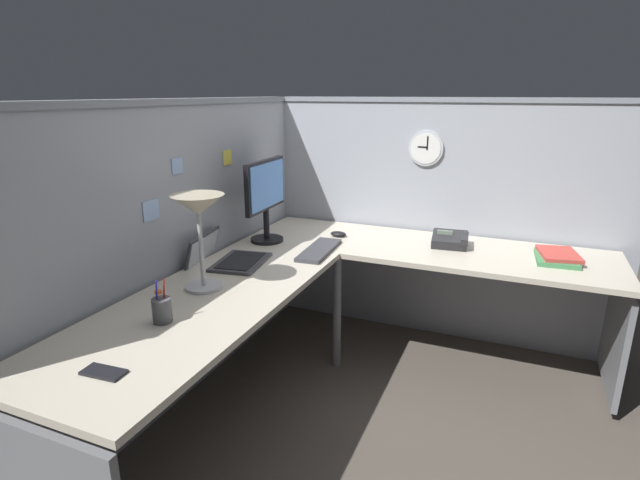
{
  "coord_description": "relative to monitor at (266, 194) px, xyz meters",
  "views": [
    {
      "loc": [
        -2.33,
        -0.77,
        1.61
      ],
      "look_at": [
        -0.1,
        0.16,
        0.88
      ],
      "focal_mm": 27.42,
      "sensor_mm": 36.0,
      "label": 1
    }
  ],
  "objects": [
    {
      "name": "cubicle_wall_right",
      "position": [
        0.67,
        -0.9,
        -0.23
      ],
      "size": [
        0.12,
        2.37,
        1.58
      ],
      "color": "#999EA8",
      "rests_on": "ground"
    },
    {
      "name": "pinned_note_leftmost",
      "position": [
        -0.57,
        0.18,
        0.24
      ],
      "size": [
        0.08,
        0.0,
        0.08
      ],
      "primitive_type": "cube",
      "color": "#99B7E5"
    },
    {
      "name": "office_phone",
      "position": [
        0.32,
        -1.06,
        -0.26
      ],
      "size": [
        0.21,
        0.22,
        0.11
      ],
      "color": "#232326",
      "rests_on": "desk"
    },
    {
      "name": "desk",
      "position": [
        -0.34,
        -0.69,
        -0.39
      ],
      "size": [
        2.35,
        2.15,
        0.73
      ],
      "color": "beige",
      "rests_on": "ground"
    },
    {
      "name": "desk_lamp_dome",
      "position": [
        -0.78,
        -0.09,
        0.07
      ],
      "size": [
        0.24,
        0.24,
        0.44
      ],
      "color": "#B7BABF",
      "rests_on": "desk"
    },
    {
      "name": "wall_clock",
      "position": [
        0.62,
        -0.82,
        0.24
      ],
      "size": [
        0.04,
        0.22,
        0.22
      ],
      "color": "#B7BABF"
    },
    {
      "name": "laptop",
      "position": [
        -0.43,
        0.03,
        -0.27
      ],
      "size": [
        0.4,
        0.43,
        0.22
      ],
      "color": "#38383D",
      "rests_on": "desk"
    },
    {
      "name": "pinned_note_middle",
      "position": [
        -0.78,
        0.18,
        0.06
      ],
      "size": [
        0.11,
        0.0,
        0.1
      ],
      "primitive_type": "cube",
      "color": "#99B7E5"
    },
    {
      "name": "cubicle_wall_back",
      "position": [
        -0.56,
        0.23,
        -0.23
      ],
      "size": [
        2.57,
        0.12,
        1.58
      ],
      "color": "#999EA8",
      "rests_on": "ground"
    },
    {
      "name": "pinned_note_rightmost",
      "position": [
        -0.12,
        0.18,
        0.22
      ],
      "size": [
        0.08,
        0.0,
        0.08
      ],
      "primitive_type": "cube",
      "color": "#EAD84C"
    },
    {
      "name": "book_stack",
      "position": [
        0.29,
        -1.63,
        -0.27
      ],
      "size": [
        0.31,
        0.24,
        0.04
      ],
      "color": "#3F7F4C",
      "rests_on": "desk"
    },
    {
      "name": "cell_phone",
      "position": [
        -1.51,
        -0.22,
        -0.29
      ],
      "size": [
        0.08,
        0.15,
        0.01
      ],
      "primitive_type": "cube",
      "rotation": [
        0.0,
        0.0,
        0.07
      ],
      "color": "black",
      "rests_on": "desk"
    },
    {
      "name": "computer_mouse",
      "position": [
        0.26,
        -0.37,
        -0.28
      ],
      "size": [
        0.06,
        0.1,
        0.03
      ],
      "primitive_type": "ellipsoid",
      "color": "black",
      "rests_on": "desk"
    },
    {
      "name": "ground_plane",
      "position": [
        -0.2,
        -0.64,
        -1.02
      ],
      "size": [
        6.8,
        6.8,
        0.0
      ],
      "primitive_type": "plane",
      "color": "#4C443D"
    },
    {
      "name": "monitor",
      "position": [
        0.0,
        0.0,
        0.0
      ],
      "size": [
        0.46,
        0.2,
        0.5
      ],
      "color": "black",
      "rests_on": "desk"
    },
    {
      "name": "pen_cup",
      "position": [
        -1.14,
        -0.15,
        -0.24
      ],
      "size": [
        0.08,
        0.08,
        0.18
      ],
      "color": "#4C4C51",
      "rests_on": "desk"
    },
    {
      "name": "keyboard",
      "position": [
        -0.07,
        -0.38,
        -0.28
      ],
      "size": [
        0.44,
        0.17,
        0.02
      ],
      "primitive_type": "cube",
      "rotation": [
        0.0,
        0.0,
        0.06
      ],
      "color": "#38383D",
      "rests_on": "desk"
    }
  ]
}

